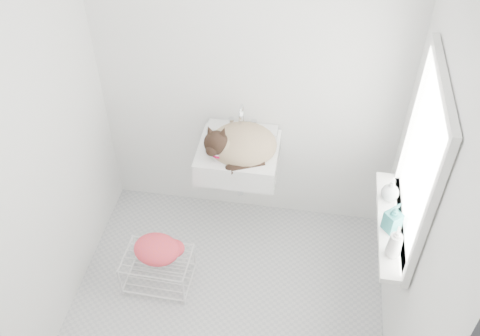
# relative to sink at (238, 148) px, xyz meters

# --- Properties ---
(floor) EXTENTS (2.20, 2.00, 0.02)m
(floor) POSITION_rel_sink_xyz_m (0.03, -0.74, -0.85)
(floor) COLOR #B4B4B4
(floor) RESTS_ON ground
(back_wall) EXTENTS (2.20, 0.02, 2.50)m
(back_wall) POSITION_rel_sink_xyz_m (0.03, 0.26, 0.40)
(back_wall) COLOR white
(back_wall) RESTS_ON ground
(right_wall) EXTENTS (0.02, 2.00, 2.50)m
(right_wall) POSITION_rel_sink_xyz_m (1.13, -0.74, 0.40)
(right_wall) COLOR white
(right_wall) RESTS_ON ground
(left_wall) EXTENTS (0.02, 2.00, 2.50)m
(left_wall) POSITION_rel_sink_xyz_m (-1.07, -0.74, 0.40)
(left_wall) COLOR white
(left_wall) RESTS_ON ground
(window_glass) EXTENTS (0.01, 0.80, 1.00)m
(window_glass) POSITION_rel_sink_xyz_m (1.12, -0.54, 0.50)
(window_glass) COLOR white
(window_glass) RESTS_ON right_wall
(window_frame) EXTENTS (0.04, 0.90, 1.10)m
(window_frame) POSITION_rel_sink_xyz_m (1.10, -0.54, 0.50)
(window_frame) COLOR white
(window_frame) RESTS_ON right_wall
(windowsill) EXTENTS (0.16, 0.88, 0.04)m
(windowsill) POSITION_rel_sink_xyz_m (1.04, -0.54, -0.02)
(windowsill) COLOR white
(windowsill) RESTS_ON right_wall
(sink) EXTENTS (0.57, 0.50, 0.23)m
(sink) POSITION_rel_sink_xyz_m (0.00, 0.00, 0.00)
(sink) COLOR white
(sink) RESTS_ON back_wall
(faucet) EXTENTS (0.21, 0.14, 0.21)m
(faucet) POSITION_rel_sink_xyz_m (-0.00, 0.18, 0.14)
(faucet) COLOR silver
(faucet) RESTS_ON sink
(cat) EXTENTS (0.53, 0.46, 0.32)m
(cat) POSITION_rel_sink_xyz_m (0.01, -0.02, 0.04)
(cat) COLOR tan
(cat) RESTS_ON sink
(wire_rack) EXTENTS (0.47, 0.34, 0.28)m
(wire_rack) POSITION_rel_sink_xyz_m (-0.49, -0.62, -0.70)
(wire_rack) COLOR silver
(wire_rack) RESTS_ON floor
(towel) EXTENTS (0.38, 0.30, 0.14)m
(towel) POSITION_rel_sink_xyz_m (-0.49, -0.60, -0.54)
(towel) COLOR #FC4219
(towel) RESTS_ON wire_rack
(bottle_a) EXTENTS (0.09, 0.09, 0.19)m
(bottle_a) POSITION_rel_sink_xyz_m (1.03, -0.80, 0.00)
(bottle_a) COLOR white
(bottle_a) RESTS_ON windowsill
(bottle_b) EXTENTS (0.13, 0.13, 0.20)m
(bottle_b) POSITION_rel_sink_xyz_m (1.03, -0.60, 0.00)
(bottle_b) COLOR teal
(bottle_b) RESTS_ON windowsill
(bottle_c) EXTENTS (0.16, 0.16, 0.15)m
(bottle_c) POSITION_rel_sink_xyz_m (1.03, -0.34, 0.00)
(bottle_c) COLOR silver
(bottle_c) RESTS_ON windowsill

